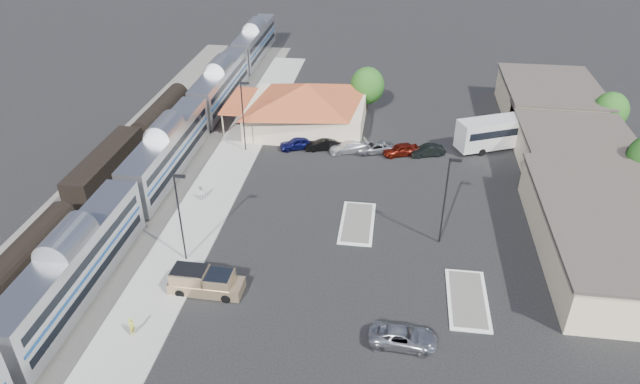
# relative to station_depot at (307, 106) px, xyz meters

# --- Properties ---
(ground) EXTENTS (280.00, 280.00, 0.00)m
(ground) POSITION_rel_station_depot_xyz_m (4.56, -24.00, -3.13)
(ground) COLOR black
(ground) RESTS_ON ground
(railbed) EXTENTS (16.00, 100.00, 0.12)m
(railbed) POSITION_rel_station_depot_xyz_m (-16.44, -16.00, -3.07)
(railbed) COLOR #4C4944
(railbed) RESTS_ON ground
(platform) EXTENTS (5.50, 92.00, 0.18)m
(platform) POSITION_rel_station_depot_xyz_m (-7.44, -18.00, -3.04)
(platform) COLOR gray
(platform) RESTS_ON ground
(passenger_train) EXTENTS (3.00, 104.00, 5.55)m
(passenger_train) POSITION_rel_station_depot_xyz_m (-13.44, -14.96, -0.26)
(passenger_train) COLOR silver
(passenger_train) RESTS_ON ground
(freight_cars) EXTENTS (2.80, 46.00, 4.00)m
(freight_cars) POSITION_rel_station_depot_xyz_m (-19.44, -18.14, -1.21)
(freight_cars) COLOR black
(freight_cars) RESTS_ON ground
(station_depot) EXTENTS (18.35, 12.24, 6.20)m
(station_depot) POSITION_rel_station_depot_xyz_m (0.00, 0.00, 0.00)
(station_depot) COLOR beige
(station_depot) RESTS_ON ground
(buildings_east) EXTENTS (14.40, 51.40, 4.80)m
(buildings_east) POSITION_rel_station_depot_xyz_m (32.56, -9.72, -0.86)
(buildings_east) COLOR #C6B28C
(buildings_east) RESTS_ON ground
(traffic_island_south) EXTENTS (3.30, 7.50, 0.21)m
(traffic_island_south) POSITION_rel_station_depot_xyz_m (8.56, -22.00, -3.03)
(traffic_island_south) COLOR silver
(traffic_island_south) RESTS_ON ground
(traffic_island_north) EXTENTS (3.30, 7.50, 0.21)m
(traffic_island_north) POSITION_rel_station_depot_xyz_m (18.56, -32.00, -3.03)
(traffic_island_north) COLOR silver
(traffic_island_north) RESTS_ON ground
(lamp_plat_s) EXTENTS (1.08, 0.25, 9.00)m
(lamp_plat_s) POSITION_rel_station_depot_xyz_m (-6.34, -30.00, 2.21)
(lamp_plat_s) COLOR black
(lamp_plat_s) RESTS_ON ground
(lamp_plat_n) EXTENTS (1.08, 0.25, 9.00)m
(lamp_plat_n) POSITION_rel_station_depot_xyz_m (-6.34, -8.00, 2.21)
(lamp_plat_n) COLOR black
(lamp_plat_n) RESTS_ON ground
(lamp_lot) EXTENTS (1.08, 0.25, 9.00)m
(lamp_lot) POSITION_rel_station_depot_xyz_m (16.66, -24.00, 2.21)
(lamp_lot) COLOR black
(lamp_lot) RESTS_ON ground
(tree_east_c) EXTENTS (4.41, 4.41, 6.21)m
(tree_east_c) POSITION_rel_station_depot_xyz_m (38.56, 2.00, 0.63)
(tree_east_c) COLOR #382314
(tree_east_c) RESTS_ON ground
(tree_depot) EXTENTS (4.71, 4.71, 6.63)m
(tree_depot) POSITION_rel_station_depot_xyz_m (7.56, 6.00, 0.89)
(tree_depot) COLOR #382314
(tree_depot) RESTS_ON ground
(pickup_truck) EXTENTS (6.26, 2.46, 2.15)m
(pickup_truck) POSITION_rel_station_depot_xyz_m (-3.24, -33.89, -2.11)
(pickup_truck) COLOR tan
(pickup_truck) RESTS_ON ground
(suv) EXTENTS (5.30, 2.65, 1.44)m
(suv) POSITION_rel_station_depot_xyz_m (13.27, -37.67, -2.41)
(suv) COLOR #A2A3AA
(suv) RESTS_ON ground
(coach_bus) EXTENTS (12.65, 7.68, 4.06)m
(coach_bus) POSITION_rel_station_depot_xyz_m (25.36, -2.56, -0.80)
(coach_bus) COLOR white
(coach_bus) RESTS_ON ground
(person_a) EXTENTS (0.52, 0.67, 1.64)m
(person_a) POSITION_rel_station_depot_xyz_m (-7.29, -39.65, -2.13)
(person_a) COLOR gold
(person_a) RESTS_ON platform
(person_b) EXTENTS (0.64, 0.82, 1.68)m
(person_b) POSITION_rel_station_depot_xyz_m (-8.30, -19.99, -2.11)
(person_b) COLOR silver
(person_b) RESTS_ON platform
(parked_car_a) EXTENTS (4.73, 3.28, 1.49)m
(parked_car_a) POSITION_rel_station_depot_xyz_m (-0.20, -6.45, -2.38)
(parked_car_a) COLOR #0E1047
(parked_car_a) RESTS_ON ground
(parked_car_b) EXTENTS (4.79, 2.80, 1.49)m
(parked_car_b) POSITION_rel_station_depot_xyz_m (3.00, -6.15, -2.39)
(parked_car_b) COLOR black
(parked_car_b) RESTS_ON ground
(parked_car_c) EXTENTS (5.21, 3.62, 1.40)m
(parked_car_c) POSITION_rel_station_depot_xyz_m (6.20, -6.45, -2.43)
(parked_car_c) COLOR silver
(parked_car_c) RESTS_ON ground
(parked_car_d) EXTENTS (5.25, 3.55, 1.34)m
(parked_car_d) POSITION_rel_station_depot_xyz_m (9.40, -6.15, -2.46)
(parked_car_d) COLOR gray
(parked_car_d) RESTS_ON ground
(parked_car_e) EXTENTS (4.77, 3.22, 1.51)m
(parked_car_e) POSITION_rel_station_depot_xyz_m (12.60, -6.45, -2.38)
(parked_car_e) COLOR #65140B
(parked_car_e) RESTS_ON ground
(parked_car_f) EXTENTS (4.41, 2.64, 1.37)m
(parked_car_f) POSITION_rel_station_depot_xyz_m (15.80, -6.15, -2.44)
(parked_car_f) COLOR black
(parked_car_f) RESTS_ON ground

